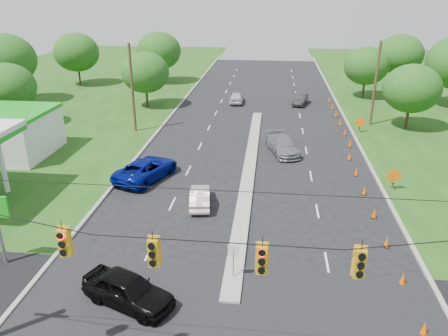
# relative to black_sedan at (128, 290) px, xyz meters

# --- Properties ---
(curb_left) EXTENTS (0.25, 110.00, 0.16)m
(curb_left) POSITION_rel_black_sedan_xyz_m (-5.32, 26.44, -0.80)
(curb_left) COLOR gray
(curb_left) RESTS_ON ground
(curb_right) EXTENTS (0.25, 110.00, 0.16)m
(curb_right) POSITION_rel_black_sedan_xyz_m (14.88, 26.44, -0.80)
(curb_right) COLOR gray
(curb_right) RESTS_ON ground
(median) EXTENTS (1.00, 34.00, 0.18)m
(median) POSITION_rel_black_sedan_xyz_m (4.78, 17.44, -0.80)
(median) COLOR gray
(median) RESTS_ON ground
(median_sign) EXTENTS (0.55, 0.06, 2.05)m
(median_sign) POSITION_rel_black_sedan_xyz_m (4.78, 2.44, 0.66)
(median_sign) COLOR gray
(median_sign) RESTS_ON ground
(signal_span) EXTENTS (25.60, 0.32, 9.00)m
(signal_span) POSITION_rel_black_sedan_xyz_m (4.73, -4.56, 4.17)
(signal_span) COLOR #422D1C
(signal_span) RESTS_ON ground
(utility_pole_far_left) EXTENTS (0.28, 0.28, 9.00)m
(utility_pole_far_left) POSITION_rel_black_sedan_xyz_m (-7.72, 26.44, 3.70)
(utility_pole_far_left) COLOR #422D1C
(utility_pole_far_left) RESTS_ON ground
(utility_pole_far_right) EXTENTS (0.28, 0.28, 9.00)m
(utility_pole_far_right) POSITION_rel_black_sedan_xyz_m (17.28, 31.44, 3.70)
(utility_pole_far_right) COLOR #422D1C
(utility_pole_far_right) RESTS_ON ground
(cone_0) EXTENTS (0.32, 0.32, 0.70)m
(cone_0) POSITION_rel_black_sedan_xyz_m (13.38, -0.56, -0.45)
(cone_0) COLOR #E65800
(cone_0) RESTS_ON ground
(cone_1) EXTENTS (0.32, 0.32, 0.70)m
(cone_1) POSITION_rel_black_sedan_xyz_m (13.38, 2.94, -0.45)
(cone_1) COLOR #E65800
(cone_1) RESTS_ON ground
(cone_2) EXTENTS (0.32, 0.32, 0.70)m
(cone_2) POSITION_rel_black_sedan_xyz_m (13.38, 6.44, -0.45)
(cone_2) COLOR #E65800
(cone_2) RESTS_ON ground
(cone_3) EXTENTS (0.32, 0.32, 0.70)m
(cone_3) POSITION_rel_black_sedan_xyz_m (13.38, 9.94, -0.45)
(cone_3) COLOR #E65800
(cone_3) RESTS_ON ground
(cone_4) EXTENTS (0.32, 0.32, 0.70)m
(cone_4) POSITION_rel_black_sedan_xyz_m (13.38, 13.44, -0.45)
(cone_4) COLOR #E65800
(cone_4) RESTS_ON ground
(cone_5) EXTENTS (0.32, 0.32, 0.70)m
(cone_5) POSITION_rel_black_sedan_xyz_m (13.38, 16.94, -0.45)
(cone_5) COLOR #E65800
(cone_5) RESTS_ON ground
(cone_6) EXTENTS (0.32, 0.32, 0.70)m
(cone_6) POSITION_rel_black_sedan_xyz_m (13.38, 20.44, -0.45)
(cone_6) COLOR #E65800
(cone_6) RESTS_ON ground
(cone_7) EXTENTS (0.32, 0.32, 0.70)m
(cone_7) POSITION_rel_black_sedan_xyz_m (13.98, 23.94, -0.45)
(cone_7) COLOR #E65800
(cone_7) RESTS_ON ground
(cone_8) EXTENTS (0.32, 0.32, 0.70)m
(cone_8) POSITION_rel_black_sedan_xyz_m (13.98, 27.44, -0.45)
(cone_8) COLOR #E65800
(cone_8) RESTS_ON ground
(cone_9) EXTENTS (0.32, 0.32, 0.70)m
(cone_9) POSITION_rel_black_sedan_xyz_m (13.98, 30.94, -0.45)
(cone_9) COLOR #E65800
(cone_9) RESTS_ON ground
(cone_10) EXTENTS (0.32, 0.32, 0.70)m
(cone_10) POSITION_rel_black_sedan_xyz_m (13.98, 34.44, -0.45)
(cone_10) COLOR #E65800
(cone_10) RESTS_ON ground
(cone_11) EXTENTS (0.32, 0.32, 0.70)m
(cone_11) POSITION_rel_black_sedan_xyz_m (13.98, 37.94, -0.45)
(cone_11) COLOR #E65800
(cone_11) RESTS_ON ground
(cone_12) EXTENTS (0.32, 0.32, 0.70)m
(cone_12) POSITION_rel_black_sedan_xyz_m (13.98, 41.44, -0.45)
(cone_12) COLOR #E65800
(cone_12) RESTS_ON ground
(work_sign_1) EXTENTS (1.27, 0.58, 1.37)m
(work_sign_1) POSITION_rel_black_sedan_xyz_m (15.58, 14.44, 0.29)
(work_sign_1) COLOR black
(work_sign_1) RESTS_ON ground
(work_sign_2) EXTENTS (1.27, 0.58, 1.37)m
(work_sign_2) POSITION_rel_black_sedan_xyz_m (15.58, 28.44, 0.29)
(work_sign_2) COLOR black
(work_sign_2) RESTS_ON ground
(tree_2) EXTENTS (5.88, 5.88, 6.86)m
(tree_2) POSITION_rel_black_sedan_xyz_m (-21.22, 26.44, 3.54)
(tree_2) COLOR black
(tree_2) RESTS_ON ground
(tree_3) EXTENTS (7.56, 7.56, 8.82)m
(tree_3) POSITION_rel_black_sedan_xyz_m (-27.22, 36.44, 4.78)
(tree_3) COLOR black
(tree_3) RESTS_ON ground
(tree_4) EXTENTS (6.72, 6.72, 7.84)m
(tree_4) POSITION_rel_black_sedan_xyz_m (-23.22, 48.44, 4.16)
(tree_4) COLOR black
(tree_4) RESTS_ON ground
(tree_5) EXTENTS (5.88, 5.88, 6.86)m
(tree_5) POSITION_rel_black_sedan_xyz_m (-9.22, 36.44, 3.54)
(tree_5) COLOR black
(tree_5) RESTS_ON ground
(tree_6) EXTENTS (6.72, 6.72, 7.84)m
(tree_6) POSITION_rel_black_sedan_xyz_m (-11.22, 51.44, 4.16)
(tree_6) COLOR black
(tree_6) RESTS_ON ground
(tree_9) EXTENTS (5.88, 5.88, 6.86)m
(tree_9) POSITION_rel_black_sedan_xyz_m (20.78, 30.44, 3.54)
(tree_9) COLOR black
(tree_9) RESTS_ON ground
(tree_11) EXTENTS (6.72, 6.72, 7.84)m
(tree_11) POSITION_rel_black_sedan_xyz_m (24.78, 51.44, 4.16)
(tree_11) COLOR black
(tree_11) RESTS_ON ground
(tree_12) EXTENTS (5.88, 5.88, 6.86)m
(tree_12) POSITION_rel_black_sedan_xyz_m (18.78, 44.44, 3.54)
(tree_12) COLOR black
(tree_12) RESTS_ON ground
(black_sedan) EXTENTS (5.05, 3.56, 1.60)m
(black_sedan) POSITION_rel_black_sedan_xyz_m (0.00, 0.00, 0.00)
(black_sedan) COLOR black
(black_sedan) RESTS_ON ground
(white_sedan) EXTENTS (1.86, 3.97, 1.26)m
(white_sedan) POSITION_rel_black_sedan_xyz_m (1.74, 10.49, -0.17)
(white_sedan) COLOR white
(white_sedan) RESTS_ON ground
(blue_pickup) EXTENTS (4.66, 6.56, 1.66)m
(blue_pickup) POSITION_rel_black_sedan_xyz_m (-3.19, 14.51, 0.03)
(blue_pickup) COLOR #040D76
(blue_pickup) RESTS_ON ground
(silver_car_far) EXTENTS (3.51, 5.64, 1.53)m
(silver_car_far) POSITION_rel_black_sedan_xyz_m (7.56, 21.57, -0.04)
(silver_car_far) COLOR slate
(silver_car_far) RESTS_ON ground
(silver_car_oncoming) EXTENTS (1.82, 4.30, 1.45)m
(silver_car_oncoming) POSITION_rel_black_sedan_xyz_m (1.82, 39.79, -0.07)
(silver_car_oncoming) COLOR #B9B9B9
(silver_car_oncoming) RESTS_ON ground
(dark_car_receding) EXTENTS (2.32, 4.34, 1.36)m
(dark_car_receding) POSITION_rel_black_sedan_xyz_m (10.07, 39.83, -0.12)
(dark_car_receding) COLOR black
(dark_car_receding) RESTS_ON ground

